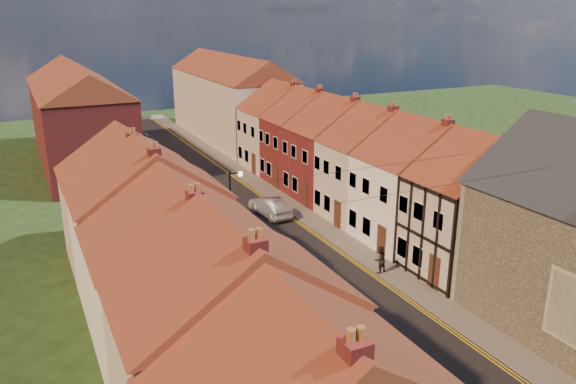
{
  "coord_description": "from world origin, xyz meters",
  "views": [
    {
      "loc": [
        -15.22,
        -11.16,
        15.56
      ],
      "look_at": [
        1.13,
        22.13,
        3.5
      ],
      "focal_mm": 35.0,
      "sensor_mm": 36.0,
      "label": 1
    }
  ],
  "objects_px": {
    "lamppost": "(232,212)",
    "pedestrian_right": "(380,259)",
    "car_distant": "(148,144)",
    "car_mid": "(268,274)",
    "car_mid_b": "(270,207)",
    "car_far": "(178,183)"
  },
  "relations": [
    {
      "from": "lamppost",
      "to": "car_mid_b",
      "type": "height_order",
      "value": "lamppost"
    },
    {
      "from": "car_mid",
      "to": "pedestrian_right",
      "type": "relative_size",
      "value": 2.28
    },
    {
      "from": "car_mid_b",
      "to": "car_mid",
      "type": "bearing_deg",
      "value": 59.52
    },
    {
      "from": "car_far",
      "to": "car_mid_b",
      "type": "distance_m",
      "value": 10.88
    },
    {
      "from": "car_distant",
      "to": "car_mid",
      "type": "bearing_deg",
      "value": -95.81
    },
    {
      "from": "lamppost",
      "to": "car_mid_b",
      "type": "xyz_separation_m",
      "value": [
        5.75,
        6.99,
        -2.79
      ]
    },
    {
      "from": "car_mid_b",
      "to": "pedestrian_right",
      "type": "bearing_deg",
      "value": 92.75
    },
    {
      "from": "lamppost",
      "to": "car_far",
      "type": "bearing_deg",
      "value": 86.62
    },
    {
      "from": "lamppost",
      "to": "pedestrian_right",
      "type": "height_order",
      "value": "lamppost"
    },
    {
      "from": "car_far",
      "to": "car_distant",
      "type": "distance_m",
      "value": 16.51
    },
    {
      "from": "car_mid",
      "to": "car_far",
      "type": "xyz_separation_m",
      "value": [
        0.22,
        20.39,
        -0.04
      ]
    },
    {
      "from": "pedestrian_right",
      "to": "car_mid_b",
      "type": "distance_m",
      "value": 12.56
    },
    {
      "from": "car_mid",
      "to": "car_mid_b",
      "type": "bearing_deg",
      "value": 62.85
    },
    {
      "from": "car_mid",
      "to": "car_distant",
      "type": "bearing_deg",
      "value": 86.02
    },
    {
      "from": "car_far",
      "to": "car_distant",
      "type": "xyz_separation_m",
      "value": [
        1.05,
        16.47,
        0.06
      ]
    },
    {
      "from": "car_mid",
      "to": "pedestrian_right",
      "type": "height_order",
      "value": "pedestrian_right"
    },
    {
      "from": "car_distant",
      "to": "car_mid_b",
      "type": "distance_m",
      "value": 26.52
    },
    {
      "from": "car_mid",
      "to": "car_far",
      "type": "relative_size",
      "value": 0.94
    },
    {
      "from": "pedestrian_right",
      "to": "car_mid_b",
      "type": "bearing_deg",
      "value": -89.85
    },
    {
      "from": "car_mid",
      "to": "pedestrian_right",
      "type": "xyz_separation_m",
      "value": [
        6.74,
        -1.83,
        0.34
      ]
    },
    {
      "from": "car_mid",
      "to": "car_distant",
      "type": "distance_m",
      "value": 36.88
    },
    {
      "from": "car_far",
      "to": "pedestrian_right",
      "type": "relative_size",
      "value": 2.43
    }
  ]
}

